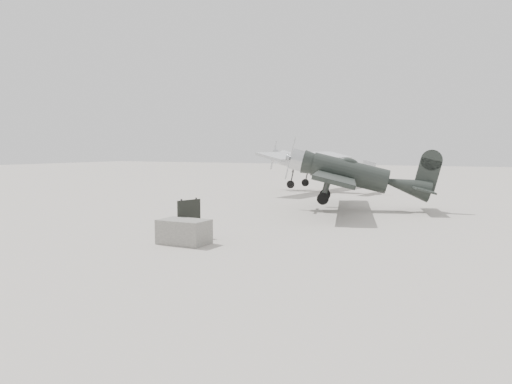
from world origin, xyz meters
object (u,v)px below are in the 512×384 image
highwing_monoplane (316,164)px  equipment_block (184,232)px  sign_board (189,214)px  lowwing_monoplane (356,175)px

highwing_monoplane → equipment_block: bearing=-74.6°
sign_board → equipment_block: bearing=-48.4°
equipment_block → sign_board: bearing=115.4°
equipment_block → highwing_monoplane: bearing=99.1°
lowwing_monoplane → highwing_monoplane: lowwing_monoplane is taller
highwing_monoplane → lowwing_monoplane: bearing=-52.6°
highwing_monoplane → equipment_block: size_ratio=7.13×
lowwing_monoplane → sign_board: lowwing_monoplane is taller
equipment_block → sign_board: (-0.44, 0.93, 0.45)m
equipment_block → sign_board: sign_board is taller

